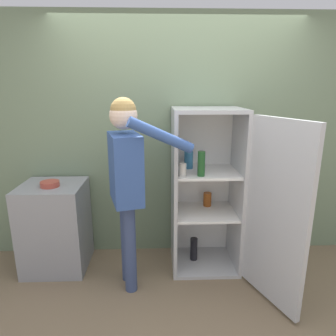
# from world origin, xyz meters

# --- Properties ---
(ground_plane) EXTENTS (12.00, 12.00, 0.00)m
(ground_plane) POSITION_xyz_m (0.00, 0.00, 0.00)
(ground_plane) COLOR #7A664C
(wall_back) EXTENTS (7.00, 0.06, 2.55)m
(wall_back) POSITION_xyz_m (0.00, 0.98, 1.27)
(wall_back) COLOR gray
(wall_back) RESTS_ON ground_plane
(refrigerator) EXTENTS (0.96, 1.21, 1.63)m
(refrigerator) POSITION_xyz_m (0.37, 0.54, 0.81)
(refrigerator) COLOR #B7BABC
(refrigerator) RESTS_ON ground_plane
(person) EXTENTS (0.76, 0.55, 1.74)m
(person) POSITION_xyz_m (-0.49, 0.31, 1.12)
(person) COLOR #384770
(person) RESTS_ON ground_plane
(counter) EXTENTS (0.61, 0.57, 0.90)m
(counter) POSITION_xyz_m (-1.27, 0.65, 0.45)
(counter) COLOR gray
(counter) RESTS_ON ground_plane
(bowl) EXTENTS (0.18, 0.18, 0.05)m
(bowl) POSITION_xyz_m (-1.26, 0.59, 0.92)
(bowl) COLOR #B24738
(bowl) RESTS_ON counter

